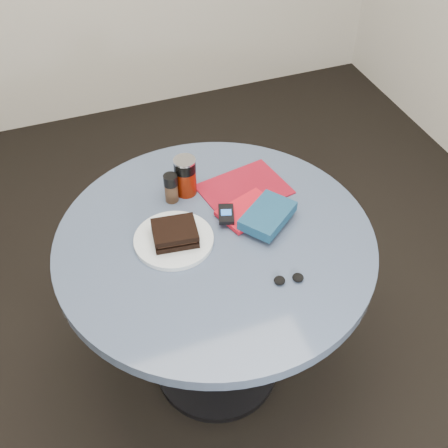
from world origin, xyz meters
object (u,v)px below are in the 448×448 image
object	(u,v)px
headphones	(289,279)
mp3_player	(226,214)
pepper_grinder	(171,188)
soda_can	(185,176)
red_book	(248,211)
table	(216,272)
novel	(268,215)
magazine	(244,189)
plate	(174,240)
sandwich	(175,233)

from	to	relation	value
headphones	mp3_player	bearing A→B (deg)	105.14
pepper_grinder	mp3_player	xyz separation A→B (m)	(0.13, -0.15, -0.03)
soda_can	red_book	xyz separation A→B (m)	(0.15, -0.17, -0.06)
table	soda_can	bearing A→B (deg)	94.39
novel	pepper_grinder	bearing A→B (deg)	102.52
pepper_grinder	red_book	xyz separation A→B (m)	(0.21, -0.15, -0.04)
red_book	pepper_grinder	bearing A→B (deg)	125.41
red_book	magazine	bearing A→B (deg)	53.95
red_book	mp3_player	bearing A→B (deg)	164.69
plate	headphones	xyz separation A→B (m)	(0.26, -0.27, 0.00)
novel	sandwich	bearing A→B (deg)	138.35
pepper_grinder	plate	bearing A→B (deg)	-104.86
magazine	headphones	size ratio (longest dim) A/B	3.04
mp3_player	table	bearing A→B (deg)	-134.30
soda_can	red_book	bearing A→B (deg)	-47.70
pepper_grinder	magazine	xyz separation A→B (m)	(0.24, -0.04, -0.05)
soda_can	pepper_grinder	bearing A→B (deg)	-158.66
mp3_player	sandwich	bearing A→B (deg)	-168.37
plate	red_book	size ratio (longest dim) A/B	1.34
sandwich	red_book	bearing A→B (deg)	9.48
soda_can	magazine	size ratio (longest dim) A/B	0.49
magazine	novel	bearing A→B (deg)	-98.61
red_book	novel	world-z (taller)	novel
novel	mp3_player	bearing A→B (deg)	115.21
novel	mp3_player	world-z (taller)	novel
magazine	novel	xyz separation A→B (m)	(0.01, -0.18, 0.04)
magazine	mp3_player	world-z (taller)	mp3_player
table	sandwich	size ratio (longest dim) A/B	6.86
table	pepper_grinder	world-z (taller)	pepper_grinder
plate	sandwich	xyz separation A→B (m)	(0.00, -0.00, 0.03)
table	mp3_player	xyz separation A→B (m)	(0.06, 0.06, 0.19)
red_book	mp3_player	size ratio (longest dim) A/B	1.91
plate	pepper_grinder	world-z (taller)	pepper_grinder
soda_can	mp3_player	xyz separation A→B (m)	(0.08, -0.18, -0.04)
plate	magazine	distance (m)	0.33
mp3_player	headphones	distance (m)	0.31
red_book	plate	bearing A→B (deg)	168.82
plate	mp3_player	distance (m)	0.19
plate	pepper_grinder	size ratio (longest dim) A/B	2.35
plate	novel	bearing A→B (deg)	-5.43
table	sandwich	world-z (taller)	sandwich
sandwich	mp3_player	xyz separation A→B (m)	(0.18, 0.04, -0.01)
plate	sandwich	size ratio (longest dim) A/B	1.68
plate	magazine	world-z (taller)	plate
soda_can	magazine	distance (m)	0.21
soda_can	novel	bearing A→B (deg)	-50.64
sandwich	pepper_grinder	xyz separation A→B (m)	(0.04, 0.19, 0.01)
mp3_player	magazine	bearing A→B (deg)	47.20
table	soda_can	xyz separation A→B (m)	(-0.02, 0.24, 0.23)
soda_can	novel	xyz separation A→B (m)	(0.19, -0.24, -0.03)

